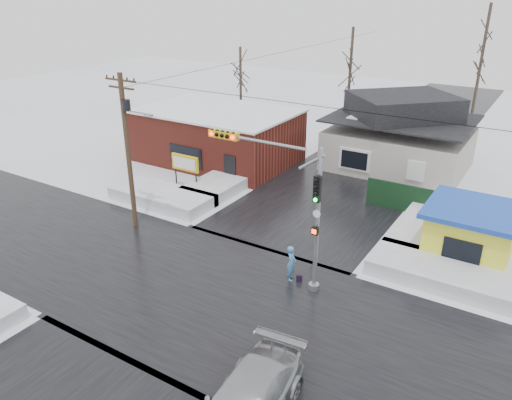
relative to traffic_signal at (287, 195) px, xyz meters
The scene contains 19 objects.
ground 5.94m from the traffic_signal, 129.36° to the right, with size 120.00×120.00×0.00m, color white.
road_ns 5.94m from the traffic_signal, 129.36° to the right, with size 10.00×120.00×0.02m, color black.
road_ew 5.94m from the traffic_signal, 129.36° to the right, with size 120.00×10.00×0.02m, color black.
snowbank_nw 12.81m from the traffic_signal, 160.57° to the left, with size 7.00×3.00×0.80m, color white.
snowbank_ne 8.75m from the traffic_signal, 31.56° to the left, with size 7.00×3.00×0.80m, color white.
snowbank_nside_w 13.70m from the traffic_signal, 136.24° to the left, with size 3.00×8.00×0.80m, color white.
snowbank_nside_e 10.94m from the traffic_signal, 63.18° to the left, with size 3.00×8.00×0.80m, color white.
traffic_signal is the anchor object (origin of this frame).
utility_pole 10.39m from the traffic_signal, behind, with size 3.15×0.44×9.00m.
brick_building 18.87m from the traffic_signal, 135.87° to the left, with size 12.20×8.20×4.12m.
marquee_sign 13.42m from the traffic_signal, 150.28° to the left, with size 2.20×0.21×2.55m.
house 19.13m from the traffic_signal, 91.29° to the left, with size 10.40×8.40×5.76m.
kiosk 10.43m from the traffic_signal, 44.84° to the left, with size 4.60×4.60×2.88m.
fence 12.31m from the traffic_signal, 69.77° to the left, with size 8.00×0.12×1.80m, color black.
tree_far_left 24.16m from the traffic_signal, 105.60° to the left, with size 3.00×3.00×10.00m.
tree_far_mid 25.78m from the traffic_signal, 81.89° to the left, with size 3.00×3.00×12.00m.
tree_far_west 26.75m from the traffic_signal, 128.00° to the left, with size 3.00×3.00×8.00m.
pedestrian 3.65m from the traffic_signal, 43.05° to the left, with size 0.66×0.43×1.81m, color #4489C0.
shopping_bag 4.42m from the traffic_signal, 19.08° to the left, with size 0.28×0.12×0.35m, color black.
Camera 1 is at (12.23, -15.39, 13.30)m, focal length 35.00 mm.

